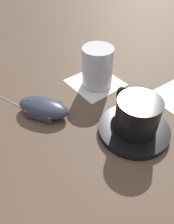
{
  "coord_description": "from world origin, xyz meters",
  "views": [
    {
      "loc": [
        -0.34,
        -0.15,
        0.34
      ],
      "look_at": [
        -0.05,
        0.01,
        0.03
      ],
      "focal_mm": 35.0,
      "sensor_mm": 36.0,
      "label": 1
    }
  ],
  "objects": [
    {
      "name": "computer_mouse",
      "position": [
        -0.08,
        0.11,
        0.02
      ],
      "size": [
        0.08,
        0.13,
        0.04
      ],
      "color": "#2D3342",
      "rests_on": "ground"
    },
    {
      "name": "coffee_cup",
      "position": [
        -0.03,
        -0.08,
        0.05
      ],
      "size": [
        0.09,
        0.11,
        0.07
      ],
      "color": "black",
      "rests_on": "saucer"
    },
    {
      "name": "saucer",
      "position": [
        -0.03,
        -0.09,
        0.01
      ],
      "size": [
        0.15,
        0.15,
        0.01
      ],
      "primitive_type": "cylinder",
      "color": "black",
      "rests_on": "ground"
    },
    {
      "name": "ground_plane",
      "position": [
        0.0,
        0.0,
        0.0
      ],
      "size": [
        3.0,
        3.0,
        0.0
      ],
      "primitive_type": "plane",
      "color": "brown"
    },
    {
      "name": "drinking_glass",
      "position": [
        0.08,
        0.06,
        0.05
      ],
      "size": [
        0.08,
        0.08,
        0.1
      ],
      "primitive_type": "cylinder",
      "color": "silver",
      "rests_on": "napkin_under_glass"
    },
    {
      "name": "napkin_under_glass",
      "position": [
        0.09,
        0.07,
        0.0
      ],
      "size": [
        0.16,
        0.16,
        0.0
      ],
      "primitive_type": "cube",
      "rotation": [
        0.0,
        0.0,
        -0.38
      ],
      "color": "silver",
      "rests_on": "ground"
    }
  ]
}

